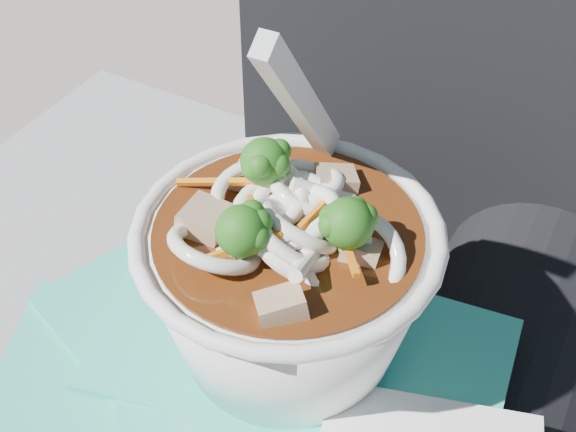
% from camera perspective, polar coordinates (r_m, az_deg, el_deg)
% --- Properties ---
extents(person_body, '(0.34, 0.94, 1.02)m').
position_cam_1_polar(person_body, '(0.58, 5.22, -8.92)').
color(person_body, black).
rests_on(person_body, ground).
extents(plastic_bag, '(0.31, 0.28, 0.02)m').
position_cam_1_polar(plastic_bag, '(0.48, -3.35, -11.45)').
color(plastic_bag, '#2DBFA4').
rests_on(plastic_bag, lap).
extents(udon_bowl, '(0.17, 0.17, 0.20)m').
position_cam_1_polar(udon_bowl, '(0.44, -0.01, -4.15)').
color(udon_bowl, white).
rests_on(udon_bowl, plastic_bag).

